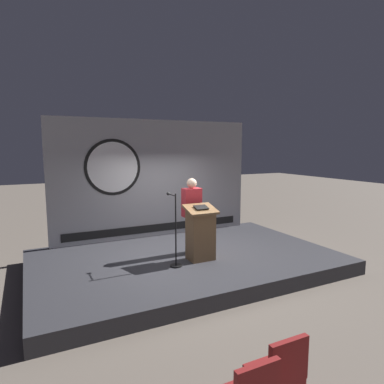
{
  "coord_description": "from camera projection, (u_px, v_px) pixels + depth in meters",
  "views": [
    {
      "loc": [
        -3.04,
        -6.38,
        2.66
      ],
      "look_at": [
        0.15,
        0.03,
        1.68
      ],
      "focal_mm": 31.32,
      "sensor_mm": 36.0,
      "label": 1
    }
  ],
  "objects": [
    {
      "name": "ground_plane",
      "position": [
        186.0,
        268.0,
        7.36
      ],
      "size": [
        40.0,
        40.0,
        0.0
      ],
      "primitive_type": "plane",
      "color": "#6B6056"
    },
    {
      "name": "stage_platform",
      "position": [
        186.0,
        262.0,
        7.34
      ],
      "size": [
        6.4,
        4.0,
        0.3
      ],
      "primitive_type": "cube",
      "color": "#333338",
      "rests_on": "ground"
    },
    {
      "name": "banner_display",
      "position": [
        154.0,
        179.0,
        8.74
      ],
      "size": [
        5.33,
        0.12,
        3.04
      ],
      "color": "#9E9EA3",
      "rests_on": "stage_platform"
    },
    {
      "name": "podium",
      "position": [
        201.0,
        233.0,
        6.98
      ],
      "size": [
        0.64,
        0.5,
        1.16
      ],
      "color": "olive",
      "rests_on": "stage_platform"
    },
    {
      "name": "speaker_person",
      "position": [
        192.0,
        215.0,
        7.39
      ],
      "size": [
        0.4,
        0.26,
        1.67
      ],
      "color": "black",
      "rests_on": "stage_platform"
    },
    {
      "name": "microphone_stand",
      "position": [
        175.0,
        241.0,
        6.63
      ],
      "size": [
        0.24,
        0.53,
        1.46
      ],
      "color": "black",
      "rests_on": "stage_platform"
    },
    {
      "name": "audience_chair_left",
      "position": [
        279.0,
        371.0,
        3.25
      ],
      "size": [
        0.44,
        0.45,
        0.89
      ],
      "color": "black",
      "rests_on": "ground"
    }
  ]
}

